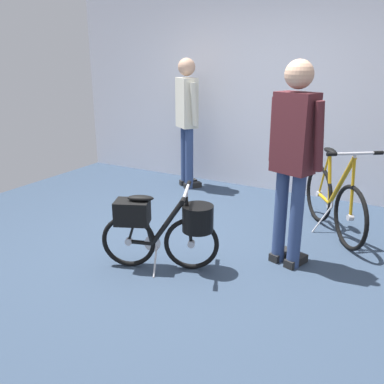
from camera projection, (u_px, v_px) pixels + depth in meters
ground_plane at (183, 256)px, 3.78m from camera, size 6.09×6.09×0.00m
back_wall at (275, 90)px, 5.31m from camera, size 6.09×0.10×2.64m
folding_bike_foreground at (165, 226)px, 3.46m from camera, size 0.93×0.58×0.72m
display_bike_left at (334, 201)px, 4.17m from camera, size 0.82×1.09×0.93m
visitor_near_wall at (293, 153)px, 3.35m from camera, size 0.51×0.35×1.72m
visitor_browsing at (187, 115)px, 5.49m from camera, size 0.43×0.39×1.71m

